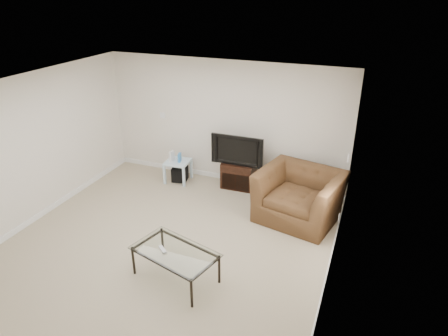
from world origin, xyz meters
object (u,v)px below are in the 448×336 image
at_px(subwoofer, 180,174).
at_px(television, 239,149).
at_px(coffee_table, 176,265).
at_px(tv_stand, 239,175).
at_px(recliner, 300,188).
at_px(side_table, 178,171).

bearing_deg(subwoofer, television, 8.00).
distance_m(subwoofer, coffee_table, 3.07).
relative_size(tv_stand, subwoofer, 2.18).
distance_m(recliner, coffee_table, 2.57).
relative_size(television, side_table, 2.05).
distance_m(tv_stand, recliner, 1.60).
height_order(side_table, recliner, recliner).
distance_m(television, side_table, 1.41).
bearing_deg(tv_stand, television, -90.00).
bearing_deg(subwoofer, coffee_table, -63.89).
relative_size(television, recliner, 0.72).
bearing_deg(recliner, coffee_table, -107.47).
relative_size(tv_stand, television, 0.66).
xyz_separation_m(side_table, subwoofer, (0.03, 0.02, -0.07)).
bearing_deg(tv_stand, side_table, -171.84).
height_order(television, side_table, television).
bearing_deg(coffee_table, recliner, 60.31).
height_order(subwoofer, coffee_table, coffee_table).
xyz_separation_m(subwoofer, coffee_table, (1.35, -2.76, 0.07)).
distance_m(side_table, coffee_table, 3.06).
height_order(television, recliner, recliner).
xyz_separation_m(television, recliner, (1.38, -0.72, -0.25)).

